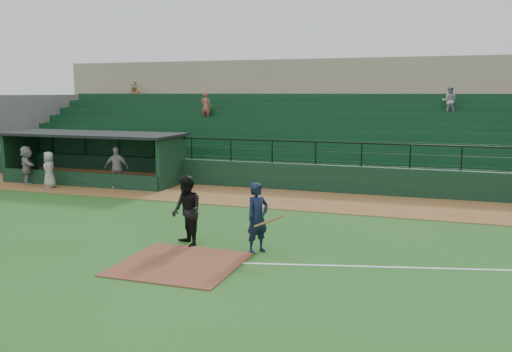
% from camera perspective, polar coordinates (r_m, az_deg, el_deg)
% --- Properties ---
extents(ground, '(90.00, 90.00, 0.00)m').
position_cam_1_polar(ground, '(14.91, -6.27, -8.12)').
color(ground, '#21541B').
rests_on(ground, ground).
extents(warning_track, '(40.00, 4.00, 0.03)m').
position_cam_1_polar(warning_track, '(22.19, 2.50, -2.41)').
color(warning_track, brown).
rests_on(warning_track, ground).
extents(home_plate_dirt, '(3.00, 3.00, 0.03)m').
position_cam_1_polar(home_plate_dirt, '(14.05, -8.02, -9.16)').
color(home_plate_dirt, brown).
rests_on(home_plate_dirt, ground).
extents(stadium_structure, '(38.00, 13.08, 6.40)m').
position_cam_1_polar(stadium_structure, '(30.05, 7.08, 4.87)').
color(stadium_structure, black).
rests_on(stadium_structure, ground).
extents(dugout, '(8.90, 3.20, 2.42)m').
position_cam_1_polar(dugout, '(27.65, -16.31, 2.23)').
color(dugout, black).
rests_on(dugout, ground).
extents(batter_at_plate, '(1.18, 0.84, 1.93)m').
position_cam_1_polar(batter_at_plate, '(14.67, 0.17, -4.44)').
color(batter_at_plate, '#101832').
rests_on(batter_at_plate, ground).
extents(umpire, '(1.24, 1.22, 2.01)m').
position_cam_1_polar(umpire, '(15.44, -7.35, -3.69)').
color(umpire, black).
rests_on(umpire, ground).
extents(dugout_player_a, '(1.18, 0.68, 1.89)m').
position_cam_1_polar(dugout_player_a, '(25.14, -14.55, 0.86)').
color(dugout_player_a, '#9D9793').
rests_on(dugout_player_a, warning_track).
extents(dugout_player_b, '(0.95, 0.94, 1.65)m').
position_cam_1_polar(dugout_player_b, '(26.31, -21.03, 0.63)').
color(dugout_player_b, '#A4A09A').
rests_on(dugout_player_b, warning_track).
extents(dugout_player_c, '(1.58, 1.56, 1.82)m').
position_cam_1_polar(dugout_player_c, '(27.79, -23.08, 1.09)').
color(dugout_player_c, '#9D9892').
rests_on(dugout_player_c, warning_track).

